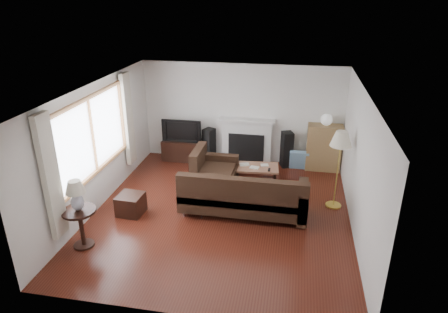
% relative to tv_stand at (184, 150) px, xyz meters
% --- Properties ---
extents(room, '(5.10, 5.60, 2.54)m').
position_rel_tv_stand_xyz_m(room, '(1.47, -2.48, 0.99)').
color(room, '#481A10').
rests_on(room, ground).
extents(window, '(0.12, 2.74, 1.54)m').
position_rel_tv_stand_xyz_m(window, '(-0.98, -2.68, 1.29)').
color(window, brown).
rests_on(window, room).
extents(curtain_near, '(0.10, 0.35, 2.10)m').
position_rel_tv_stand_xyz_m(curtain_near, '(-0.93, -4.20, 1.14)').
color(curtain_near, beige).
rests_on(curtain_near, room).
extents(curtain_far, '(0.10, 0.35, 2.10)m').
position_rel_tv_stand_xyz_m(curtain_far, '(-0.93, -1.16, 1.14)').
color(curtain_far, beige).
rests_on(curtain_far, room).
extents(fireplace, '(1.40, 0.26, 1.15)m').
position_rel_tv_stand_xyz_m(fireplace, '(1.62, 0.16, 0.31)').
color(fireplace, white).
rests_on(fireplace, room).
extents(tv_stand, '(1.06, 0.48, 0.53)m').
position_rel_tv_stand_xyz_m(tv_stand, '(0.00, 0.00, 0.00)').
color(tv_stand, black).
rests_on(tv_stand, ground).
extents(television, '(1.01, 0.13, 0.58)m').
position_rel_tv_stand_xyz_m(television, '(0.00, 0.00, 0.56)').
color(television, black).
rests_on(television, tv_stand).
extents(speaker_left, '(0.34, 0.36, 0.86)m').
position_rel_tv_stand_xyz_m(speaker_left, '(0.67, 0.06, 0.17)').
color(speaker_left, black).
rests_on(speaker_left, ground).
extents(speaker_right, '(0.34, 0.37, 0.90)m').
position_rel_tv_stand_xyz_m(speaker_right, '(2.64, 0.05, 0.19)').
color(speaker_right, black).
rests_on(speaker_right, ground).
extents(bookshelf, '(0.83, 0.39, 1.14)m').
position_rel_tv_stand_xyz_m(bookshelf, '(3.53, 0.04, 0.30)').
color(bookshelf, olive).
rests_on(bookshelf, ground).
extents(globe_lamp, '(0.28, 0.28, 0.28)m').
position_rel_tv_stand_xyz_m(globe_lamp, '(3.53, 0.04, 1.01)').
color(globe_lamp, white).
rests_on(globe_lamp, bookshelf).
extents(sectional_sofa, '(2.68, 1.96, 0.87)m').
position_rel_tv_stand_xyz_m(sectional_sofa, '(1.90, -2.38, 0.17)').
color(sectional_sofa, black).
rests_on(sectional_sofa, ground).
extents(coffee_table, '(1.11, 0.68, 0.42)m').
position_rel_tv_stand_xyz_m(coffee_table, '(1.97, -1.03, -0.06)').
color(coffee_table, '#996349').
rests_on(coffee_table, ground).
extents(footstool, '(0.51, 0.51, 0.41)m').
position_rel_tv_stand_xyz_m(footstool, '(-0.29, -2.81, -0.06)').
color(footstool, black).
rests_on(footstool, ground).
extents(floor_lamp, '(0.42, 0.42, 1.63)m').
position_rel_tv_stand_xyz_m(floor_lamp, '(3.69, -1.78, 0.55)').
color(floor_lamp, gold).
rests_on(floor_lamp, ground).
extents(side_table, '(0.57, 0.57, 0.71)m').
position_rel_tv_stand_xyz_m(side_table, '(-0.68, -3.99, 0.09)').
color(side_table, black).
rests_on(side_table, ground).
extents(table_lamp, '(0.33, 0.33, 0.54)m').
position_rel_tv_stand_xyz_m(table_lamp, '(-0.68, -3.99, 0.72)').
color(table_lamp, silver).
rests_on(table_lamp, side_table).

